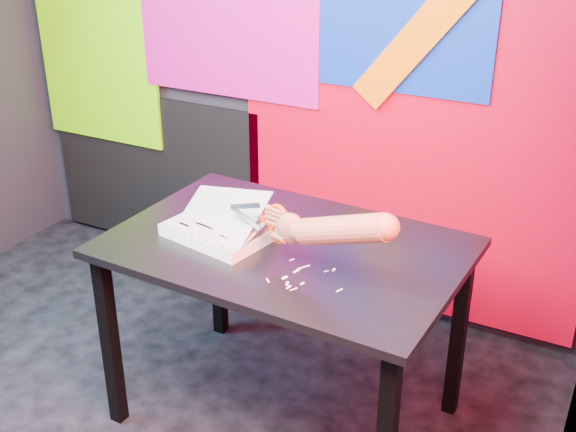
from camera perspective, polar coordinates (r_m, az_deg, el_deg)
The scene contains 7 objects.
room at distance 2.16m, azimuth -20.13°, elevation 8.86°, with size 3.01×3.01×2.71m.
backdrop at distance 3.36m, azimuth -0.02°, elevation 8.97°, with size 2.88×0.05×2.08m.
work_table at distance 2.54m, azimuth -0.19°, elevation -3.99°, with size 1.24×0.86×0.75m.
printout_stack at distance 2.55m, azimuth -5.41°, elevation -1.10°, with size 0.39×0.32×0.19m.
scissors at distance 2.34m, azimuth -1.10°, elevation -0.51°, with size 0.24×0.06×0.14m.
hand_forearm at distance 2.19m, azimuth 3.62°, elevation -1.04°, with size 0.47×0.15×0.21m.
paper_clippings at distance 2.30m, azimuth 0.97°, elevation -4.78°, with size 0.24×0.19×0.00m.
Camera 1 is at (1.56, -1.39, 1.91)m, focal length 45.00 mm.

